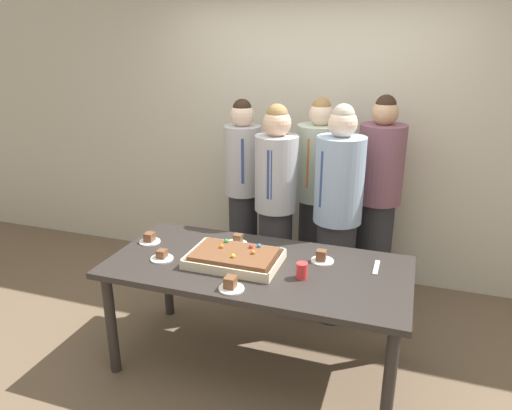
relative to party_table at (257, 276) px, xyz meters
name	(u,v)px	position (x,y,z in m)	size (l,w,h in m)	color
ground_plane	(257,363)	(0.00, 0.00, -0.68)	(12.00, 12.00, 0.00)	brown
interior_back_panel	(315,114)	(0.00, 1.60, 0.82)	(8.00, 0.12, 3.00)	beige
party_table	(257,276)	(0.00, 0.00, 0.00)	(1.93, 0.91, 0.76)	#2D2826
sheet_cake	(234,258)	(-0.15, -0.03, 0.12)	(0.59, 0.40, 0.10)	beige
plated_slice_near_left	(322,258)	(0.38, 0.18, 0.11)	(0.15, 0.15, 0.08)	white
plated_slice_near_right	(150,239)	(-0.84, 0.09, 0.11)	(0.15, 0.15, 0.07)	white
plated_slice_far_left	(231,285)	(-0.04, -0.35, 0.11)	(0.15, 0.15, 0.08)	white
plated_slice_far_right	(162,256)	(-0.62, -0.13, 0.10)	(0.15, 0.15, 0.06)	white
plated_slice_center_front	(237,241)	(-0.24, 0.26, 0.11)	(0.15, 0.15, 0.07)	white
drink_cup_nearest	(302,271)	(0.32, -0.08, 0.13)	(0.07, 0.07, 0.10)	red
cake_server_utensil	(376,267)	(0.73, 0.20, 0.09)	(0.03, 0.20, 0.01)	silver
person_serving_front	(377,200)	(0.64, 1.18, 0.22)	(0.37, 0.37, 1.74)	#28282D
person_green_shirt_behind	(243,192)	(-0.49, 1.07, 0.20)	(0.31, 0.31, 1.68)	#28282D
person_striped_tie_right	(337,215)	(0.38, 0.76, 0.20)	(0.36, 0.36, 1.71)	#28282D
person_far_right_suit	(276,205)	(-0.12, 0.82, 0.20)	(0.34, 0.34, 1.68)	#28282D
person_left_edge_reaching	(317,196)	(0.14, 1.19, 0.19)	(0.38, 0.38, 1.70)	#28282D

